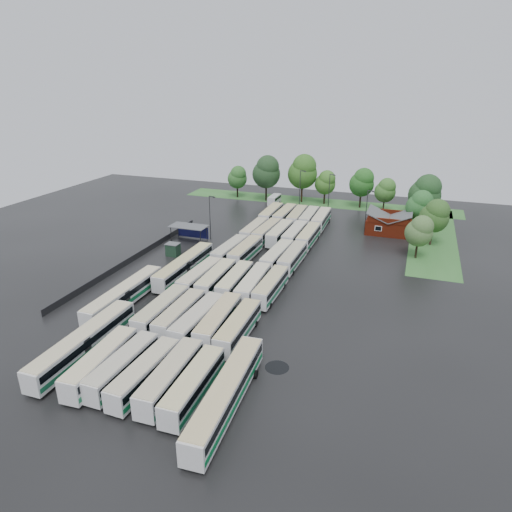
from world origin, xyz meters
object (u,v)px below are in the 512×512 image
(artic_bus_west_a, at_px, (84,342))
(artic_bus_east, at_px, (227,393))
(minibus, at_px, (274,200))
(brick_building, at_px, (389,225))

(artic_bus_west_a, distance_m, artic_bus_east, 21.66)
(artic_bus_west_a, xyz_separation_m, minibus, (0.28, 81.16, -0.49))
(artic_bus_west_a, relative_size, minibus, 3.13)
(brick_building, bearing_deg, minibus, 155.09)
(brick_building, relative_size, artic_bus_west_a, 0.53)
(artic_bus_west_a, bearing_deg, brick_building, 62.87)
(artic_bus_west_a, xyz_separation_m, artic_bus_east, (21.42, -3.25, 0.01))
(artic_bus_east, xyz_separation_m, minibus, (-21.14, 84.41, -0.50))
(brick_building, distance_m, minibus, 36.22)
(artic_bus_west_a, bearing_deg, minibus, 89.35)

